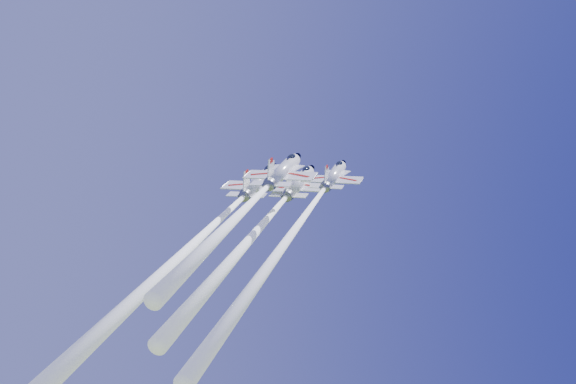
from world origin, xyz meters
name	(u,v)px	position (x,y,z in m)	size (l,w,h in m)	color
jet_lead	(264,223)	(-7.79, -8.48, 79.31)	(31.25, 36.22, 40.67)	white
jet_left	(204,234)	(-16.57, -9.10, 77.06)	(35.44, 41.36, 47.06)	white
jet_right	(297,226)	(-7.99, -19.39, 77.06)	(31.38, 36.80, 42.81)	white
jet_slot	(251,203)	(-12.57, -15.49, 80.37)	(26.47, 30.39, 33.47)	white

